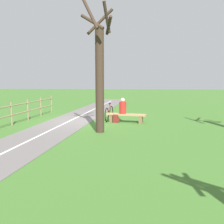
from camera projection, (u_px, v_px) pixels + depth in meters
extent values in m
plane|color=#3D6B28|center=(83.00, 121.00, 13.05)|extent=(80.00, 80.00, 0.00)
cube|color=#66605E|center=(34.00, 138.00, 9.19)|extent=(5.72, 36.07, 0.02)
cube|color=silver|center=(34.00, 138.00, 9.19)|extent=(3.07, 31.87, 0.00)
cube|color=#A88456|center=(126.00, 115.00, 12.54)|extent=(2.09, 0.82, 0.08)
cube|color=brown|center=(141.00, 120.00, 12.35)|extent=(0.23, 0.40, 0.38)
cube|color=brown|center=(112.00, 118.00, 12.79)|extent=(0.23, 0.40, 0.38)
cylinder|color=#B2231E|center=(123.00, 108.00, 12.54)|extent=(0.42, 0.42, 0.61)
sphere|color=beige|center=(123.00, 100.00, 12.49)|extent=(0.21, 0.21, 0.21)
torus|color=black|center=(107.00, 115.00, 12.69)|extent=(0.15, 0.75, 0.75)
torus|color=black|center=(111.00, 112.00, 13.63)|extent=(0.15, 0.75, 0.75)
cylinder|color=red|center=(109.00, 108.00, 13.12)|extent=(0.16, 0.83, 0.04)
cylinder|color=red|center=(108.00, 111.00, 13.00)|extent=(0.12, 0.60, 0.35)
cylinder|color=red|center=(110.00, 106.00, 13.25)|extent=(0.03, 0.03, 0.20)
cube|color=black|center=(110.00, 104.00, 13.23)|extent=(0.11, 0.21, 0.05)
cube|color=maroon|center=(116.00, 118.00, 12.61)|extent=(0.27, 0.32, 0.42)
cube|color=maroon|center=(119.00, 120.00, 12.60)|extent=(0.05, 0.22, 0.19)
cylinder|color=#847051|center=(51.00, 104.00, 16.19)|extent=(0.08, 0.08, 1.12)
cylinder|color=#847051|center=(41.00, 107.00, 14.70)|extent=(0.08, 0.08, 1.12)
cylinder|color=#847051|center=(28.00, 110.00, 13.20)|extent=(0.08, 0.08, 1.12)
cylinder|color=#847051|center=(11.00, 114.00, 11.71)|extent=(0.08, 0.08, 1.12)
cylinder|color=#847051|center=(11.00, 106.00, 11.65)|extent=(0.86, 9.16, 0.06)
cylinder|color=#847051|center=(12.00, 115.00, 11.71)|extent=(0.86, 9.16, 0.06)
cylinder|color=#38281E|center=(100.00, 82.00, 10.05)|extent=(0.36, 0.36, 4.21)
cylinder|color=#38281E|center=(109.00, 25.00, 9.82)|extent=(0.37, 0.84, 0.63)
cylinder|color=#38281E|center=(90.00, 13.00, 9.40)|extent=(0.81, 0.78, 1.33)
cylinder|color=#38281E|center=(100.00, 22.00, 10.22)|extent=(1.13, 0.23, 1.10)
cylinder|color=#38281E|center=(92.00, 22.00, 9.32)|extent=(1.00, 0.56, 0.69)
cylinder|color=#38281E|center=(107.00, 17.00, 9.61)|extent=(0.29, 0.74, 1.12)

